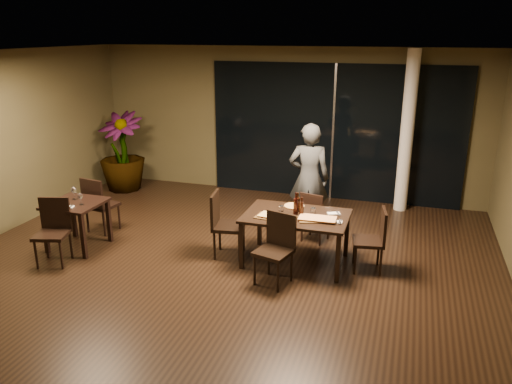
% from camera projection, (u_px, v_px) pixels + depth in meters
% --- Properties ---
extents(ground, '(8.00, 8.00, 0.00)m').
position_uv_depth(ground, '(213.00, 276.00, 7.01)').
color(ground, black).
rests_on(ground, ground).
extents(wall_back, '(8.00, 0.10, 3.00)m').
position_uv_depth(wall_back, '(286.00, 122.00, 10.21)').
color(wall_back, '#443E24').
rests_on(wall_back, ground).
extents(ceiling, '(8.00, 8.00, 0.04)m').
position_uv_depth(ceiling, '(206.00, 54.00, 6.07)').
color(ceiling, silver).
rests_on(ceiling, wall_back).
extents(window_panel, '(5.00, 0.06, 2.70)m').
position_uv_depth(window_panel, '(333.00, 133.00, 9.89)').
color(window_panel, black).
rests_on(window_panel, ground).
extents(column, '(0.24, 0.24, 3.00)m').
position_uv_depth(column, '(407.00, 133.00, 9.16)').
color(column, white).
rests_on(column, ground).
extents(main_table, '(1.50, 1.00, 0.75)m').
position_uv_depth(main_table, '(296.00, 220.00, 7.24)').
color(main_table, black).
rests_on(main_table, ground).
extents(side_table, '(0.80, 0.80, 0.75)m').
position_uv_depth(side_table, '(76.00, 210.00, 7.77)').
color(side_table, black).
rests_on(side_table, ground).
extents(chair_main_far, '(0.48, 0.48, 0.85)m').
position_uv_depth(chair_main_far, '(314.00, 215.00, 8.00)').
color(chair_main_far, black).
rests_on(chair_main_far, ground).
extents(chair_main_near, '(0.55, 0.55, 0.96)m').
position_uv_depth(chair_main_near, '(277.00, 245.00, 6.73)').
color(chair_main_near, black).
rests_on(chair_main_near, ground).
extents(chair_main_left, '(0.53, 0.53, 1.00)m').
position_uv_depth(chair_main_left, '(223.00, 221.00, 7.51)').
color(chair_main_left, black).
rests_on(chair_main_left, ground).
extents(chair_main_right, '(0.49, 0.49, 0.92)m').
position_uv_depth(chair_main_right, '(374.00, 237.00, 7.04)').
color(chair_main_right, black).
rests_on(chair_main_right, ground).
extents(chair_side_far, '(0.51, 0.51, 0.97)m').
position_uv_depth(chair_side_far, '(98.00, 202.00, 8.37)').
color(chair_side_far, black).
rests_on(chair_side_far, ground).
extents(chair_side_near, '(0.55, 0.55, 0.97)m').
position_uv_depth(chair_side_near, '(53.00, 227.00, 7.31)').
color(chair_side_near, black).
rests_on(chair_side_near, ground).
extents(diner, '(0.69, 0.51, 1.87)m').
position_uv_depth(diner, '(309.00, 178.00, 8.35)').
color(diner, '#313437').
rests_on(diner, ground).
extents(potted_plant, '(0.91, 0.91, 1.67)m').
position_uv_depth(potted_plant, '(122.00, 152.00, 10.58)').
color(potted_plant, '#1E501A').
rests_on(potted_plant, ground).
extents(pizza_board_left, '(0.60, 0.34, 0.01)m').
position_uv_depth(pizza_board_left, '(276.00, 218.00, 7.08)').
color(pizza_board_left, '#412B14').
rests_on(pizza_board_left, main_table).
extents(pizza_board_right, '(0.58, 0.41, 0.01)m').
position_uv_depth(pizza_board_right, '(317.00, 220.00, 7.00)').
color(pizza_board_right, '#452F16').
rests_on(pizza_board_right, main_table).
extents(oblong_pizza_left, '(0.49, 0.28, 0.02)m').
position_uv_depth(oblong_pizza_left, '(276.00, 217.00, 7.08)').
color(oblong_pizza_left, maroon).
rests_on(oblong_pizza_left, pizza_board_left).
extents(oblong_pizza_right, '(0.51, 0.26, 0.02)m').
position_uv_depth(oblong_pizza_right, '(317.00, 219.00, 7.00)').
color(oblong_pizza_right, maroon).
rests_on(oblong_pizza_right, pizza_board_right).
extents(round_pizza, '(0.30, 0.30, 0.01)m').
position_uv_depth(round_pizza, '(294.00, 206.00, 7.54)').
color(round_pizza, '#AC2C13').
rests_on(round_pizza, main_table).
extents(bottle_a, '(0.07, 0.07, 0.32)m').
position_uv_depth(bottle_a, '(296.00, 203.00, 7.19)').
color(bottle_a, black).
rests_on(bottle_a, main_table).
extents(bottle_b, '(0.06, 0.06, 0.28)m').
position_uv_depth(bottle_b, '(302.00, 206.00, 7.14)').
color(bottle_b, black).
rests_on(bottle_b, main_table).
extents(bottle_c, '(0.06, 0.06, 0.29)m').
position_uv_depth(bottle_c, '(298.00, 202.00, 7.30)').
color(bottle_c, black).
rests_on(bottle_c, main_table).
extents(tumbler_left, '(0.07, 0.07, 0.08)m').
position_uv_depth(tumbler_left, '(281.00, 209.00, 7.34)').
color(tumbler_left, white).
rests_on(tumbler_left, main_table).
extents(tumbler_right, '(0.08, 0.08, 0.09)m').
position_uv_depth(tumbler_right, '(313.00, 211.00, 7.23)').
color(tumbler_right, white).
rests_on(tumbler_right, main_table).
extents(napkin_near, '(0.19, 0.11, 0.01)m').
position_uv_depth(napkin_near, '(336.00, 222.00, 6.93)').
color(napkin_near, white).
rests_on(napkin_near, main_table).
extents(napkin_far, '(0.21, 0.16, 0.01)m').
position_uv_depth(napkin_far, '(334.00, 213.00, 7.24)').
color(napkin_far, white).
rests_on(napkin_far, main_table).
extents(wine_glass_a, '(0.09, 0.09, 0.19)m').
position_uv_depth(wine_glass_a, '(74.00, 193.00, 7.85)').
color(wine_glass_a, white).
rests_on(wine_glass_a, side_table).
extents(wine_glass_b, '(0.08, 0.08, 0.18)m').
position_uv_depth(wine_glass_b, '(81.00, 199.00, 7.61)').
color(wine_glass_b, white).
rests_on(wine_glass_b, side_table).
extents(side_napkin, '(0.20, 0.16, 0.01)m').
position_uv_depth(side_napkin, '(67.00, 207.00, 7.51)').
color(side_napkin, white).
rests_on(side_napkin, side_table).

